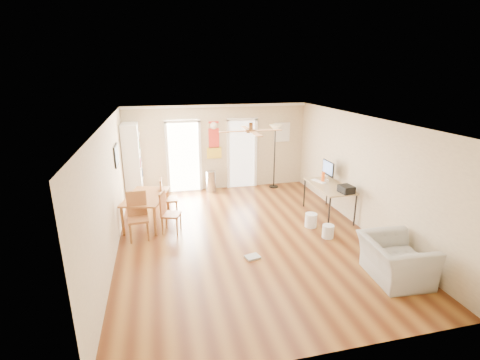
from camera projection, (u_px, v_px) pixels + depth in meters
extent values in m
plane|color=brown|center=(246.00, 237.00, 7.77)|extent=(7.00, 7.00, 0.00)
cube|color=red|center=(214.00, 140.00, 10.50)|extent=(0.46, 0.03, 1.10)
cube|color=white|center=(282.00, 132.00, 10.93)|extent=(0.50, 0.04, 0.60)
cube|color=black|center=(116.00, 155.00, 7.95)|extent=(0.04, 0.66, 0.48)
cylinder|color=#AAAAAC|center=(211.00, 181.00, 10.58)|extent=(0.32, 0.32, 0.65)
cube|color=white|center=(319.00, 181.00, 8.98)|extent=(0.27, 0.45, 0.02)
cube|color=black|center=(346.00, 189.00, 8.15)|extent=(0.32, 0.37, 0.17)
cylinder|color=#FF6016|center=(323.00, 177.00, 8.94)|extent=(0.10, 0.10, 0.26)
cylinder|color=white|center=(311.00, 220.00, 8.23)|extent=(0.29, 0.29, 0.33)
cylinder|color=silver|center=(328.00, 231.00, 7.70)|extent=(0.26, 0.26, 0.29)
cube|color=#9A9B96|center=(253.00, 257.00, 6.89)|extent=(0.32, 0.28, 0.04)
imported|color=#A4A59F|center=(395.00, 260.00, 6.12)|extent=(1.07, 1.21, 0.74)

